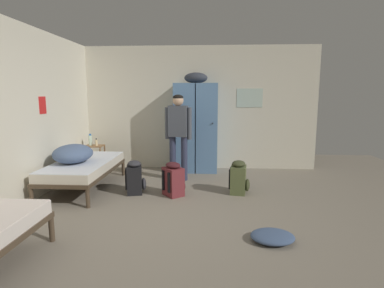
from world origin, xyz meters
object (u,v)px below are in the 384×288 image
(shelf_unit, at_px, (95,156))
(bed_left_rear, at_px, (84,167))
(water_bottle, at_px, (90,140))
(backpack_maroon, at_px, (174,180))
(bedding_heap, at_px, (73,154))
(clothes_pile_denim, at_px, (272,237))
(locker_bank, at_px, (196,126))
(backpack_black, at_px, (135,178))
(person_traveler, at_px, (178,129))
(lotion_bottle, at_px, (96,142))
(backpack_olive, at_px, (239,178))

(shelf_unit, height_order, bed_left_rear, shelf_unit)
(water_bottle, distance_m, backpack_maroon, 2.44)
(bedding_heap, distance_m, clothes_pile_denim, 3.48)
(locker_bank, relative_size, water_bottle, 8.51)
(backpack_black, height_order, clothes_pile_denim, backpack_black)
(person_traveler, xyz_separation_m, backpack_maroon, (0.02, -0.94, -0.72))
(backpack_maroon, height_order, backpack_black, same)
(clothes_pile_denim, bearing_deg, bed_left_rear, 147.81)
(lotion_bottle, bearing_deg, bed_left_rear, -80.79)
(backpack_black, xyz_separation_m, clothes_pile_denim, (1.94, -1.61, -0.20))
(lotion_bottle, height_order, backpack_black, lotion_bottle)
(bed_left_rear, distance_m, clothes_pile_denim, 3.42)
(shelf_unit, height_order, person_traveler, person_traveler)
(bed_left_rear, bearing_deg, clothes_pile_denim, -32.19)
(bed_left_rear, relative_size, clothes_pile_denim, 3.87)
(bed_left_rear, bearing_deg, backpack_olive, -2.37)
(backpack_maroon, relative_size, backpack_black, 1.00)
(backpack_maroon, bearing_deg, shelf_unit, 142.21)
(backpack_maroon, bearing_deg, backpack_olive, 8.96)
(bedding_heap, height_order, person_traveler, person_traveler)
(shelf_unit, bearing_deg, bed_left_rear, -77.74)
(locker_bank, distance_m, backpack_olive, 1.83)
(bedding_heap, bearing_deg, water_bottle, 99.20)
(locker_bank, distance_m, clothes_pile_denim, 3.47)
(person_traveler, bearing_deg, shelf_unit, 164.90)
(lotion_bottle, bearing_deg, shelf_unit, 150.26)
(water_bottle, bearing_deg, clothes_pile_denim, -42.91)
(shelf_unit, distance_m, backpack_maroon, 2.33)
(bedding_heap, height_order, lotion_bottle, bedding_heap)
(water_bottle, bearing_deg, bed_left_rear, -74.25)
(bed_left_rear, height_order, backpack_maroon, backpack_maroon)
(locker_bank, relative_size, bedding_heap, 2.80)
(bedding_heap, bearing_deg, backpack_maroon, -4.55)
(person_traveler, bearing_deg, bedding_heap, -154.71)
(bed_left_rear, height_order, person_traveler, person_traveler)
(backpack_black, bearing_deg, lotion_bottle, 130.45)
(backpack_black, bearing_deg, clothes_pile_denim, -39.70)
(shelf_unit, bearing_deg, backpack_olive, -23.44)
(bedding_heap, bearing_deg, bed_left_rear, 50.34)
(bed_left_rear, distance_m, water_bottle, 1.25)
(person_traveler, distance_m, backpack_olive, 1.51)
(bedding_heap, bearing_deg, lotion_bottle, 92.86)
(backpack_black, bearing_deg, shelf_unit, 131.32)
(shelf_unit, xyz_separation_m, backpack_olive, (2.90, -1.26, -0.09))
(person_traveler, relative_size, clothes_pile_denim, 3.31)
(water_bottle, distance_m, backpack_olive, 3.27)
(person_traveler, bearing_deg, locker_bank, 67.82)
(bed_left_rear, distance_m, person_traveler, 1.81)
(water_bottle, height_order, backpack_maroon, water_bottle)
(water_bottle, bearing_deg, backpack_maroon, -37.00)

